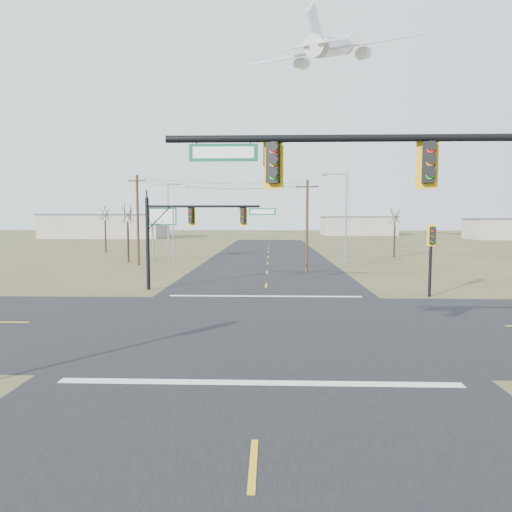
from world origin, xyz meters
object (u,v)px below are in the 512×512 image
(mast_arm_far, at_px, (194,223))
(highway_sign, at_px, (163,223))
(mast_arm_near, at_px, (444,196))
(streetlight_c, at_px, (170,216))
(streetlight_a, at_px, (344,213))
(utility_pole_far, at_px, (138,218))
(bare_tree_a, at_px, (127,213))
(bare_tree_c, at_px, (395,216))
(bare_tree_b, at_px, (105,213))
(pedestal_signal_ne, at_px, (432,244))
(utility_pole_near, at_px, (307,225))

(mast_arm_far, xyz_separation_m, highway_sign, (-7.42, 22.07, -0.27))
(mast_arm_near, bearing_deg, streetlight_c, 130.37)
(mast_arm_far, distance_m, streetlight_a, 22.29)
(utility_pole_far, height_order, streetlight_a, streetlight_a)
(mast_arm_near, relative_size, bare_tree_a, 1.59)
(utility_pole_far, height_order, bare_tree_c, utility_pole_far)
(streetlight_a, relative_size, bare_tree_b, 1.39)
(pedestal_signal_ne, distance_m, bare_tree_b, 48.34)
(highway_sign, bearing_deg, utility_pole_far, -103.55)
(mast_arm_near, distance_m, bare_tree_a, 42.94)
(pedestal_signal_ne, height_order, bare_tree_c, bare_tree_c)
(pedestal_signal_ne, relative_size, utility_pole_near, 0.55)
(pedestal_signal_ne, distance_m, utility_pole_far, 29.96)
(mast_arm_far, bearing_deg, highway_sign, 127.54)
(pedestal_signal_ne, xyz_separation_m, highway_sign, (-22.50, 24.33, 0.99))
(mast_arm_near, xyz_separation_m, streetlight_c, (-16.90, 43.73, -0.33))
(streetlight_a, relative_size, streetlight_c, 1.06)
(mast_arm_far, relative_size, bare_tree_a, 1.28)
(mast_arm_near, height_order, utility_pole_far, utility_pole_far)
(streetlight_c, distance_m, bare_tree_c, 27.86)
(mast_arm_far, height_order, bare_tree_c, bare_tree_c)
(mast_arm_near, relative_size, bare_tree_c, 1.69)
(streetlight_a, xyz_separation_m, bare_tree_b, (-31.06, 14.64, 0.15))
(mast_arm_far, relative_size, pedestal_signal_ne, 1.94)
(mast_arm_near, bearing_deg, highway_sign, 131.96)
(mast_arm_far, distance_m, highway_sign, 23.28)
(mast_arm_near, distance_m, bare_tree_b, 58.42)
(pedestal_signal_ne, relative_size, utility_pole_far, 0.49)
(utility_pole_far, bearing_deg, pedestal_signal_ne, -37.75)
(utility_pole_near, relative_size, highway_sign, 1.35)
(bare_tree_b, bearing_deg, utility_pole_far, -60.27)
(bare_tree_b, bearing_deg, utility_pole_near, -41.52)
(utility_pole_far, xyz_separation_m, highway_sign, (1.16, 6.01, -0.55))
(utility_pole_near, height_order, utility_pole_far, utility_pole_far)
(utility_pole_far, distance_m, bare_tree_b, 19.28)
(mast_arm_near, bearing_deg, utility_pole_near, 111.92)
(streetlight_c, bearing_deg, utility_pole_far, -81.54)
(mast_arm_near, xyz_separation_m, mast_arm_far, (-9.63, 18.62, -0.93))
(mast_arm_near, relative_size, streetlight_a, 1.13)
(mast_arm_near, bearing_deg, mast_arm_far, 136.57)
(utility_pole_far, height_order, bare_tree_b, utility_pole_far)
(mast_arm_near, relative_size, pedestal_signal_ne, 2.41)
(mast_arm_far, distance_m, utility_pole_far, 18.21)
(bare_tree_a, relative_size, bare_tree_b, 0.98)
(streetlight_a, xyz_separation_m, streetlight_c, (-20.20, 6.97, -0.29))
(streetlight_a, height_order, bare_tree_b, streetlight_a)
(utility_pole_near, xyz_separation_m, streetlight_a, (4.61, 8.78, 1.15))
(utility_pole_near, relative_size, bare_tree_a, 1.19)
(utility_pole_near, height_order, streetlight_a, streetlight_a)
(streetlight_c, distance_m, bare_tree_b, 13.30)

